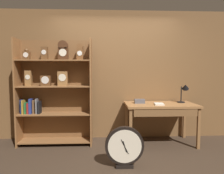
% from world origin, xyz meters
% --- Properties ---
extents(ground_plane, '(10.00, 10.00, 0.00)m').
position_xyz_m(ground_plane, '(0.00, 0.00, 0.00)').
color(ground_plane, '#3D2D21').
extents(back_wood_panel, '(4.80, 0.05, 2.60)m').
position_xyz_m(back_wood_panel, '(0.00, 1.39, 1.30)').
color(back_wood_panel, brown).
rests_on(back_wood_panel, ground).
extents(bookshelf, '(1.36, 0.32, 1.96)m').
position_xyz_m(bookshelf, '(-1.16, 1.03, 1.02)').
color(bookshelf, brown).
rests_on(bookshelf, ground).
extents(workbench, '(1.31, 0.70, 0.77)m').
position_xyz_m(workbench, '(0.84, 0.96, 0.68)').
color(workbench, '#9E6B3D').
rests_on(workbench, ground).
extents(desk_lamp, '(0.22, 0.22, 0.40)m').
position_xyz_m(desk_lamp, '(1.33, 1.06, 1.02)').
color(desk_lamp, black).
rests_on(desk_lamp, workbench).
extents(toolbox_small, '(0.19, 0.11, 0.08)m').
position_xyz_m(toolbox_small, '(0.45, 1.04, 0.81)').
color(toolbox_small, '#595960').
rests_on(toolbox_small, workbench).
extents(open_repair_manual, '(0.19, 0.24, 0.02)m').
position_xyz_m(open_repair_manual, '(0.78, 0.86, 0.78)').
color(open_repair_manual, silver).
rests_on(open_repair_manual, workbench).
extents(round_clock_large, '(0.55, 0.11, 0.59)m').
position_xyz_m(round_clock_large, '(0.06, 0.06, 0.30)').
color(round_clock_large, black).
rests_on(round_clock_large, ground).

